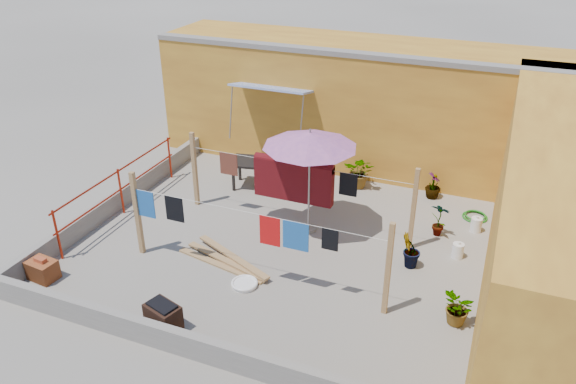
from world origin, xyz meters
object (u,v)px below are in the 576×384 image
(brazier, at_px, (163,317))
(white_basin, at_px, (244,284))
(patio_umbrella, at_px, (310,140))
(green_hose, at_px, (475,216))
(water_jug_b, at_px, (476,225))
(outdoor_table, at_px, (262,164))
(water_jug_a, at_px, (458,251))
(brick_stack, at_px, (43,270))
(plant_back_a, at_px, (360,172))

(brazier, distance_m, white_basin, 1.73)
(patio_umbrella, relative_size, green_hose, 4.47)
(white_basin, height_order, green_hose, white_basin)
(patio_umbrella, relative_size, white_basin, 5.00)
(water_jug_b, bearing_deg, patio_umbrella, -159.02)
(patio_umbrella, relative_size, brazier, 3.81)
(brazier, bearing_deg, white_basin, 65.31)
(outdoor_table, bearing_deg, brazier, -83.24)
(patio_umbrella, xyz_separation_m, water_jug_a, (3.14, 0.12, -1.94))
(patio_umbrella, height_order, outdoor_table, patio_umbrella)
(brick_stack, distance_m, plant_back_a, 7.46)
(brazier, bearing_deg, plant_back_a, 75.78)
(plant_back_a, bearing_deg, outdoor_table, -157.54)
(water_jug_b, height_order, plant_back_a, plant_back_a)
(brick_stack, bearing_deg, patio_umbrella, 41.34)
(green_hose, bearing_deg, water_jug_a, -95.65)
(brazier, relative_size, water_jug_a, 1.83)
(brick_stack, xyz_separation_m, water_jug_a, (7.16, 3.66, -0.04))
(white_basin, relative_size, water_jug_a, 1.40)
(outdoor_table, bearing_deg, water_jug_b, -2.10)
(patio_umbrella, distance_m, white_basin, 3.12)
(white_basin, height_order, water_jug_b, water_jug_b)
(water_jug_a, relative_size, green_hose, 0.64)
(brick_stack, bearing_deg, brazier, -6.82)
(brick_stack, height_order, plant_back_a, plant_back_a)
(patio_umbrella, height_order, brazier, patio_umbrella)
(white_basin, relative_size, green_hose, 0.89)
(water_jug_b, bearing_deg, green_hose, 96.04)
(green_hose, xyz_separation_m, plant_back_a, (-2.84, 0.51, 0.38))
(brazier, height_order, green_hose, brazier)
(white_basin, xyz_separation_m, plant_back_a, (0.88, 4.73, 0.37))
(brazier, bearing_deg, water_jug_b, 49.03)
(white_basin, height_order, plant_back_a, plant_back_a)
(outdoor_table, bearing_deg, water_jug_a, -15.53)
(patio_umbrella, bearing_deg, water_jug_a, 2.22)
(outdoor_table, relative_size, green_hose, 2.87)
(outdoor_table, xyz_separation_m, brick_stack, (-2.26, -5.02, -0.44))
(white_basin, xyz_separation_m, water_jug_b, (3.78, 3.62, 0.12))
(patio_umbrella, xyz_separation_m, white_basin, (-0.41, -2.32, -2.05))
(patio_umbrella, height_order, brick_stack, patio_umbrella)
(brazier, distance_m, plant_back_a, 6.49)
(brazier, bearing_deg, outdoor_table, 96.76)
(patio_umbrella, bearing_deg, green_hose, 29.83)
(brick_stack, xyz_separation_m, plant_back_a, (4.49, 5.95, 0.22))
(brick_stack, distance_m, brazier, 2.92)
(patio_umbrella, xyz_separation_m, green_hose, (3.31, 1.90, -2.06))
(brazier, xyz_separation_m, water_jug_a, (4.26, 4.01, -0.09))
(water_jug_a, bearing_deg, brazier, -136.74)
(water_jug_a, bearing_deg, brick_stack, -152.91)
(green_hose, bearing_deg, white_basin, -131.37)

